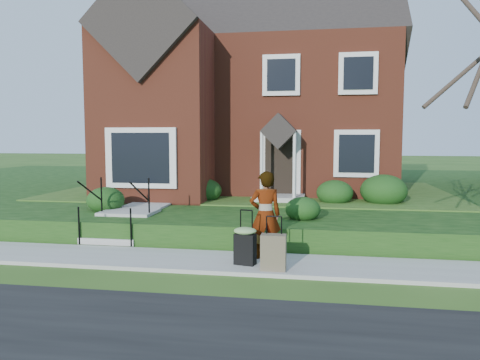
% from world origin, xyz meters
% --- Properties ---
extents(ground, '(120.00, 120.00, 0.00)m').
position_xyz_m(ground, '(0.00, 0.00, 0.00)').
color(ground, '#2D5119').
rests_on(ground, ground).
extents(sidewalk, '(60.00, 1.60, 0.08)m').
position_xyz_m(sidewalk, '(0.00, 0.00, 0.04)').
color(sidewalk, '#9E9B93').
rests_on(sidewalk, ground).
extents(terrace, '(44.00, 20.00, 0.60)m').
position_xyz_m(terrace, '(4.00, 10.90, 0.30)').
color(terrace, '#0F340E').
rests_on(terrace, ground).
extents(walkway, '(1.20, 6.00, 0.06)m').
position_xyz_m(walkway, '(-2.50, 5.00, 0.63)').
color(walkway, '#9E9B93').
rests_on(walkway, terrace).
extents(main_house, '(10.40, 10.20, 9.40)m').
position_xyz_m(main_house, '(-0.21, 9.61, 5.26)').
color(main_house, brown).
rests_on(main_house, terrace).
extents(front_steps, '(1.40, 2.02, 1.50)m').
position_xyz_m(front_steps, '(-2.50, 1.84, 0.47)').
color(front_steps, '#9E9B93').
rests_on(front_steps, ground).
extents(foundation_shrubs, '(10.07, 4.32, 1.08)m').
position_xyz_m(foundation_shrubs, '(-0.26, 4.83, 1.06)').
color(foundation_shrubs, black).
rests_on(foundation_shrubs, terrace).
extents(woman, '(0.77, 0.62, 1.84)m').
position_xyz_m(woman, '(1.34, 0.35, 1.00)').
color(woman, '#999999').
rests_on(woman, sidewalk).
extents(suitcase_black, '(0.53, 0.46, 1.10)m').
position_xyz_m(suitcase_black, '(1.01, -0.23, 0.51)').
color(suitcase_black, black).
rests_on(suitcase_black, sidewalk).
extents(suitcase_olive, '(0.48, 0.27, 1.04)m').
position_xyz_m(suitcase_olive, '(1.60, -0.54, 0.43)').
color(suitcase_olive, brown).
rests_on(suitcase_olive, sidewalk).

